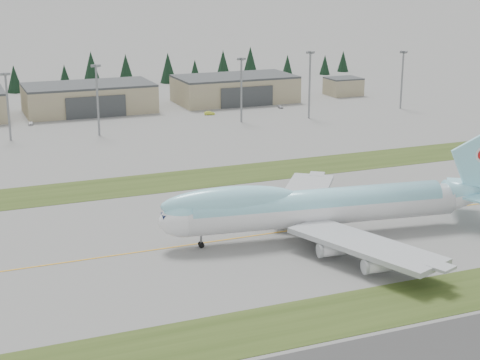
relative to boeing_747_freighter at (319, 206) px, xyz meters
name	(u,v)px	position (x,y,z in m)	size (l,w,h in m)	color
ground	(299,229)	(-1.68, 5.24, -6.46)	(7000.00, 7000.00, 0.00)	slate
grass_strip_near	(403,302)	(-1.68, -32.76, -6.46)	(400.00, 14.00, 0.08)	#314318
grass_strip_far	(223,176)	(-1.68, 50.24, -6.46)	(400.00, 18.00, 0.08)	#314318
taxiway_line_main	(299,229)	(-1.68, 5.24, -6.46)	(400.00, 0.40, 0.02)	orange
boeing_747_freighter	(319,206)	(0.00, 0.00, 0.00)	(74.71, 63.73, 19.61)	white
hangar_center	(89,98)	(-16.68, 155.14, -1.08)	(48.00, 26.60, 10.80)	tan
hangar_right	(235,89)	(43.32, 155.14, -1.08)	(48.00, 26.60, 10.80)	tan
control_shed	(343,86)	(93.32, 153.24, -2.66)	(14.00, 12.00, 7.60)	tan
floodlight_masts	(170,82)	(3.26, 113.61, 9.52)	(195.45, 8.06, 24.35)	gray
service_vehicle_a	(31,125)	(-40.77, 137.60, -6.46)	(1.47, 3.65, 1.24)	white
service_vehicle_b	(210,115)	(23.86, 131.90, -6.46)	(1.43, 4.08, 1.34)	#BFCE33
service_vehicle_c	(280,108)	(54.56, 134.71, -6.46)	(1.44, 3.54, 1.03)	#A4A4A8
conifer_belt	(92,72)	(-3.33, 218.27, 0.47)	(273.85, 14.95, 16.92)	black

